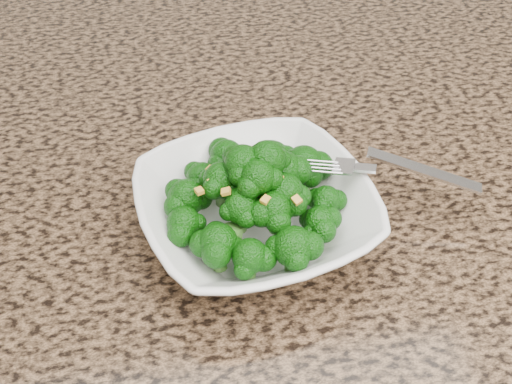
{
  "coord_description": "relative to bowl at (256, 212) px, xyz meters",
  "views": [
    {
      "loc": [
        -0.16,
        -0.19,
        1.33
      ],
      "look_at": [
        -0.1,
        0.22,
        0.95
      ],
      "focal_mm": 45.0,
      "sensor_mm": 36.0,
      "label": 1
    }
  ],
  "objects": [
    {
      "name": "granite_counter",
      "position": [
        0.1,
        0.08,
        -0.04
      ],
      "size": [
        1.64,
        1.04,
        0.03
      ],
      "primitive_type": "cube",
      "color": "brown",
      "rests_on": "cabinet"
    },
    {
      "name": "garlic_topping",
      "position": [
        0.0,
        0.0,
        0.09
      ],
      "size": [
        0.11,
        0.11,
        0.01
      ],
      "primitive_type": null,
      "color": "gold",
      "rests_on": "broccoli_pile"
    },
    {
      "name": "bowl",
      "position": [
        0.0,
        0.0,
        0.0
      ],
      "size": [
        0.25,
        0.25,
        0.05
      ],
      "primitive_type": "imported",
      "rotation": [
        0.0,
        0.0,
        0.21
      ],
      "color": "white",
      "rests_on": "granite_counter"
    },
    {
      "name": "broccoli_pile",
      "position": [
        0.0,
        0.0,
        0.06
      ],
      "size": [
        0.18,
        0.18,
        0.06
      ],
      "primitive_type": null,
      "color": "#0E4E08",
      "rests_on": "bowl"
    },
    {
      "name": "fork",
      "position": [
        0.1,
        0.01,
        0.03
      ],
      "size": [
        0.17,
        0.1,
        0.01
      ],
      "primitive_type": null,
      "rotation": [
        0.0,
        0.0,
        -0.41
      ],
      "color": "silver",
      "rests_on": "bowl"
    }
  ]
}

